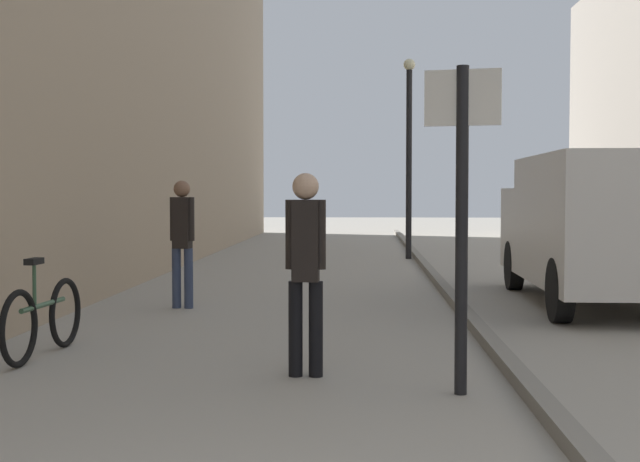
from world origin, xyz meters
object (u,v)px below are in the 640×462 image
object	(u,v)px
pedestrian_main_foreground	(306,259)
street_sign_post	(462,200)
pedestrian_mid_block	(182,235)
delivery_van	(602,224)
bicycle_leaning	(43,318)
lamp_post	(409,145)

from	to	relation	value
pedestrian_main_foreground	street_sign_post	distance (m)	1.51
pedestrian_main_foreground	street_sign_post	xyz separation A→B (m)	(1.28, -0.61, 0.52)
pedestrian_main_foreground	pedestrian_mid_block	world-z (taller)	pedestrian_main_foreground
delivery_van	pedestrian_main_foreground	bearing A→B (deg)	-127.01
street_sign_post	bicycle_leaning	distance (m)	4.29
pedestrian_main_foreground	pedestrian_mid_block	bearing A→B (deg)	-63.98
street_sign_post	bicycle_leaning	xyz separation A→B (m)	(-3.89, 1.38, -1.16)
street_sign_post	lamp_post	bearing A→B (deg)	-78.76
street_sign_post	pedestrian_main_foreground	bearing A→B (deg)	-12.87
pedestrian_mid_block	bicycle_leaning	world-z (taller)	pedestrian_mid_block
street_sign_post	lamp_post	distance (m)	14.01
pedestrian_mid_block	street_sign_post	size ratio (longest dim) A/B	0.68
pedestrian_mid_block	delivery_van	distance (m)	5.92
street_sign_post	bicycle_leaning	world-z (taller)	street_sign_post
lamp_post	street_sign_post	bearing A→B (deg)	-91.34
pedestrian_main_foreground	lamp_post	world-z (taller)	lamp_post
delivery_van	street_sign_post	distance (m)	6.19
pedestrian_main_foreground	lamp_post	xyz separation A→B (m)	(1.60, 13.35, 1.70)
delivery_van	bicycle_leaning	bearing A→B (deg)	-146.11
street_sign_post	delivery_van	bearing A→B (deg)	-102.50
pedestrian_mid_block	bicycle_leaning	xyz separation A→B (m)	(-0.63, -3.58, -0.64)
bicycle_leaning	lamp_post	bearing A→B (deg)	75.30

